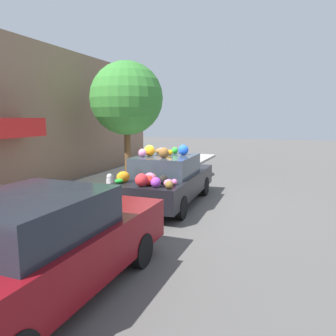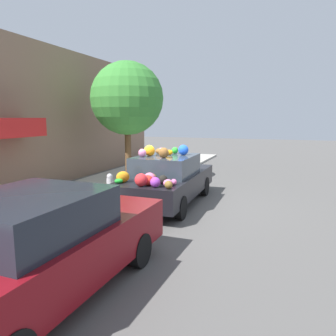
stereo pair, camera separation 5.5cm
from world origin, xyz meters
name	(u,v)px [view 2 (the right image)]	position (x,y,z in m)	size (l,w,h in m)	color
ground_plane	(168,203)	(0.00, 0.00, 0.00)	(60.00, 60.00, 0.00)	#565451
sidewalk_curb	(88,194)	(0.00, 2.70, 0.05)	(24.00, 3.20, 0.10)	#B2ADA3
building_facade	(24,117)	(-0.19, 4.91, 2.48)	(18.00, 1.20, 5.00)	#846651
street_tree	(127,99)	(2.52, 2.55, 3.15)	(2.73, 2.73, 4.43)	brown
fire_hydrant	(110,185)	(-0.19, 1.79, 0.45)	(0.20, 0.20, 0.70)	#B2B2B7
art_car	(167,179)	(-0.08, 0.00, 0.74)	(4.28, 1.81, 1.71)	black
parked_car_plain	(37,246)	(-5.33, -0.09, 0.75)	(4.37, 1.94, 1.49)	maroon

